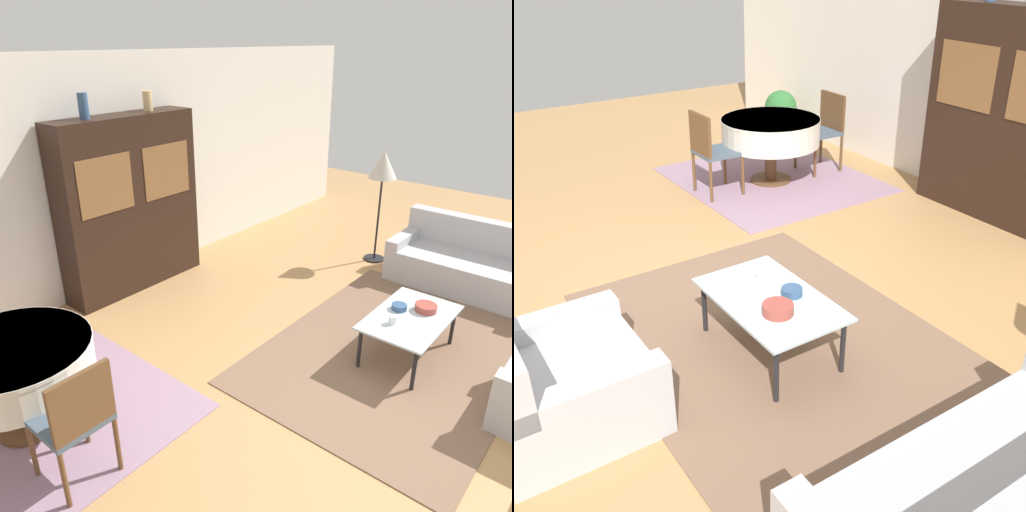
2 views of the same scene
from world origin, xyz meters
The scene contains 15 objects.
ground_plane centered at (0.00, 0.00, 0.00)m, with size 14.00×14.00×0.00m, color tan.
wall_back centered at (0.00, 3.63, 1.35)m, with size 10.00×0.06×2.70m.
area_rug centered at (0.95, 0.23, 0.01)m, with size 3.06×2.17×0.01m.
dining_rug centered at (-1.90, 2.07, 0.01)m, with size 2.35×2.10×0.01m.
couch centered at (2.82, 0.15, 0.28)m, with size 0.86×1.87×0.79m.
armchair centered at (0.84, -1.26, 0.28)m, with size 0.93×0.91×0.77m.
coffee_table centered at (0.94, 0.14, 0.40)m, with size 1.04×0.64×0.42m.
display_cabinet centered at (0.28, 3.38, 1.03)m, with size 1.76×0.41×2.05m.
dining_table centered at (-1.87, 2.02, 0.60)m, with size 1.15×1.15×0.75m.
dining_chair_near centered at (-1.87, 1.23, 0.55)m, with size 0.44×0.44×0.93m.
dining_chair_far centered at (-1.87, 2.81, 0.55)m, with size 0.44×0.44×0.93m.
cup centered at (0.71, 0.22, 0.48)m, with size 0.07×0.07×0.08m.
bowl centered at (1.13, 0.07, 0.47)m, with size 0.20×0.20×0.07m.
bowl_small centered at (1.00, 0.28, 0.46)m, with size 0.14×0.14×0.05m.
potted_plant centered at (-3.31, 3.16, 0.40)m, with size 0.46×0.46×0.68m.
Camera 2 is at (3.79, -1.76, 2.54)m, focal length 42.00 mm.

